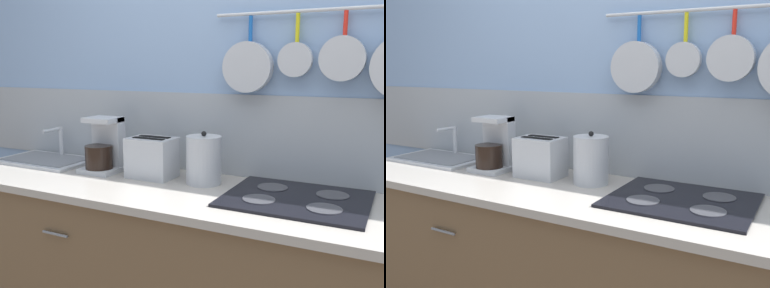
# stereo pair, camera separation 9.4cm
# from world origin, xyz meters

# --- Properties ---
(wall_back) EXTENTS (7.20, 0.16, 2.60)m
(wall_back) POSITION_xyz_m (0.00, 0.36, 1.27)
(wall_back) COLOR #84A3CC
(wall_back) RESTS_ON ground_plane
(countertop) EXTENTS (3.13, 0.64, 0.03)m
(countertop) POSITION_xyz_m (0.00, 0.00, 0.87)
(countertop) COLOR #A59E93
(countertop) RESTS_ON cabinet_base
(sink_basin) EXTENTS (0.53, 0.34, 0.18)m
(sink_basin) POSITION_xyz_m (-1.26, 0.14, 0.90)
(sink_basin) COLOR #B7BABF
(sink_basin) RESTS_ON countertop
(coffee_maker) EXTENTS (0.19, 0.19, 0.28)m
(coffee_maker) POSITION_xyz_m (-0.82, 0.10, 1.00)
(coffee_maker) COLOR #B7BABF
(coffee_maker) RESTS_ON countertop
(toaster) EXTENTS (0.24, 0.16, 0.20)m
(toaster) POSITION_xyz_m (-0.53, 0.11, 0.98)
(toaster) COLOR #B7BABF
(toaster) RESTS_ON countertop
(kettle) EXTENTS (0.16, 0.16, 0.25)m
(kettle) POSITION_xyz_m (-0.26, 0.12, 1.00)
(kettle) COLOR #B7BABF
(kettle) RESTS_ON countertop
(cooktop) EXTENTS (0.57, 0.48, 0.01)m
(cooktop) POSITION_xyz_m (0.19, 0.06, 0.89)
(cooktop) COLOR black
(cooktop) RESTS_ON countertop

